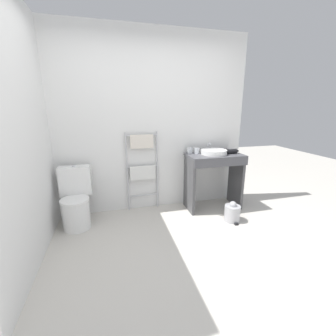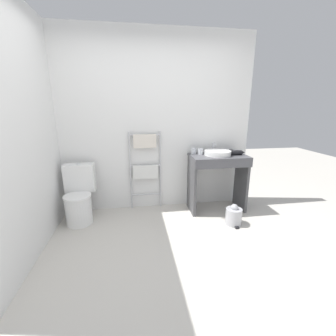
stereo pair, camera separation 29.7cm
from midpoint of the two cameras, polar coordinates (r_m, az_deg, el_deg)
ground_plane at (r=2.39m, az=-0.14°, el=-25.19°), size 12.00×12.00×0.00m
wall_back at (r=3.42m, az=-7.15°, el=11.05°), size 2.97×0.12×2.61m
wall_side at (r=2.73m, az=-35.74°, el=7.21°), size 0.12×2.30×2.61m
toilet at (r=3.29m, az=-24.81°, el=-7.79°), size 0.41×0.50×0.79m
towel_radiator at (r=3.37m, az=-9.04°, el=1.52°), size 0.48×0.06×1.20m
vanity_counter at (r=3.48m, az=9.24°, el=-1.28°), size 0.83×0.49×0.86m
sink_basin at (r=3.40m, az=9.15°, el=4.07°), size 0.39×0.39×0.07m
faucet at (r=3.57m, az=7.94°, el=5.56°), size 0.02×0.10×0.15m
cup_near_wall at (r=3.44m, az=3.12°, el=4.46°), size 0.08×0.08×0.09m
cup_near_edge at (r=3.42m, az=4.83°, el=4.38°), size 0.08×0.08×0.09m
hair_dryer at (r=3.52m, az=13.54°, el=4.18°), size 0.22×0.18×0.07m
trash_bin at (r=3.27m, az=13.49°, el=-11.03°), size 0.22×0.25×0.29m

